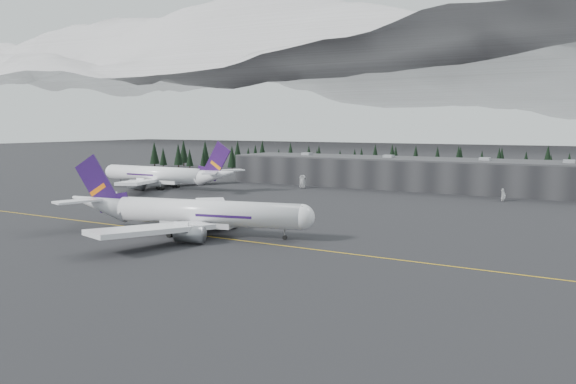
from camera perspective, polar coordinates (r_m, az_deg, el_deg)
The scene contains 9 objects.
ground at distance 131.86m, azimuth -4.34°, elevation -4.78°, with size 1400.00×1400.00×0.00m, color black.
taxiline at distance 130.24m, azimuth -4.83°, elevation -4.93°, with size 400.00×0.40×0.02m, color gold.
terminal at distance 243.78m, azimuth 12.36°, elevation 1.90°, with size 160.00×30.00×12.60m.
treeline at distance 279.12m, azimuth 14.66°, elevation 2.69°, with size 360.00×20.00×15.00m, color black.
mountain_ridge at distance 1109.54m, azimuth 26.13°, elevation 4.74°, with size 4400.00×900.00×420.00m, color white, non-canonical shape.
jet_main at distance 138.66m, azimuth -10.22°, elevation -2.03°, with size 64.09×58.51×19.13m.
jet_parked at distance 240.42m, azimuth -12.35°, elevation 1.70°, with size 68.87×63.60×20.26m.
gse_vehicle_a at distance 237.00m, azimuth 1.52°, elevation 0.58°, with size 2.56×5.56×1.55m, color silver.
gse_vehicle_b at distance 210.10m, azimuth 21.03°, elevation -0.67°, with size 1.84×4.58×1.56m, color silver.
Camera 1 is at (72.62, -106.84, 26.41)m, focal length 35.00 mm.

